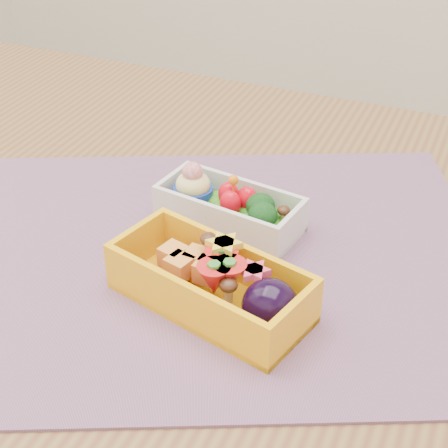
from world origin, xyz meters
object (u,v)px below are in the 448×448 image
at_px(placemat, 215,258).
at_px(bento_white, 229,208).
at_px(bento_yellow, 214,283).
at_px(table, 240,328).

distance_m(placemat, bento_white, 0.06).
relative_size(bento_white, bento_yellow, 0.81).
relative_size(table, bento_yellow, 6.24).
bearing_deg(bento_yellow, bento_white, 121.70).
relative_size(placemat, bento_yellow, 2.78).
distance_m(bento_white, bento_yellow, 0.13).
bearing_deg(bento_white, bento_yellow, -64.32).
height_order(bento_white, bento_yellow, bento_white).
height_order(placemat, bento_white, bento_white).
xyz_separation_m(placemat, bento_white, (-0.01, 0.06, 0.02)).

